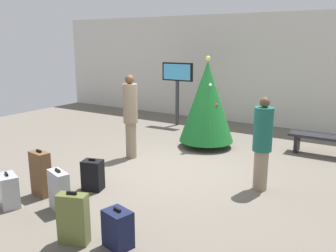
# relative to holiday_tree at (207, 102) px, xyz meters

# --- Properties ---
(ground_plane) EXTENTS (16.00, 16.00, 0.00)m
(ground_plane) POSITION_rel_holiday_tree_xyz_m (0.15, -1.75, -1.17)
(ground_plane) COLOR #665E54
(back_wall) EXTENTS (16.00, 0.20, 3.49)m
(back_wall) POSITION_rel_holiday_tree_xyz_m (0.15, 3.24, 0.58)
(back_wall) COLOR beige
(back_wall) RESTS_ON ground_plane
(holiday_tree) EXTENTS (1.37, 1.37, 2.29)m
(holiday_tree) POSITION_rel_holiday_tree_xyz_m (0.00, 0.00, 0.00)
(holiday_tree) COLOR #4C3319
(holiday_tree) RESTS_ON ground_plane
(flight_info_kiosk) EXTENTS (1.05, 0.13, 1.98)m
(flight_info_kiosk) POSITION_rel_holiday_tree_xyz_m (-1.88, 1.73, 0.26)
(flight_info_kiosk) COLOR #333338
(flight_info_kiosk) RESTS_ON ground_plane
(waiting_bench) EXTENTS (1.50, 0.44, 0.48)m
(waiting_bench) POSITION_rel_holiday_tree_xyz_m (2.63, 0.79, -0.81)
(waiting_bench) COLOR black
(waiting_bench) RESTS_ON ground_plane
(traveller_0) EXTENTS (0.46, 0.46, 1.91)m
(traveller_0) POSITION_rel_holiday_tree_xyz_m (-1.08, -1.72, -0.15)
(traveller_0) COLOR gray
(traveller_0) RESTS_ON ground_plane
(traveller_1) EXTENTS (0.46, 0.46, 1.70)m
(traveller_1) POSITION_rel_holiday_tree_xyz_m (2.05, -1.94, -0.27)
(traveller_1) COLOR gray
(traveller_1) RESTS_ON ground_plane
(suitcase_0) EXTENTS (0.48, 0.32, 0.69)m
(suitcase_0) POSITION_rel_holiday_tree_xyz_m (-0.38, -4.46, -0.84)
(suitcase_0) COLOR #9EA0A5
(suitcase_0) RESTS_ON ground_plane
(suitcase_1) EXTENTS (0.44, 0.31, 0.74)m
(suitcase_1) POSITION_rel_holiday_tree_xyz_m (0.53, -5.02, -0.82)
(suitcase_1) COLOR #59602D
(suitcase_1) RESTS_ON ground_plane
(suitcase_2) EXTENTS (0.42, 0.35, 0.55)m
(suitcase_2) POSITION_rel_holiday_tree_xyz_m (1.08, -4.78, -0.91)
(suitcase_2) COLOR #141938
(suitcase_2) RESTS_ON ground_plane
(suitcase_3) EXTENTS (0.40, 0.26, 0.83)m
(suitcase_3) POSITION_rel_holiday_tree_xyz_m (-1.10, -4.23, -0.77)
(suitcase_3) COLOR brown
(suitcase_3) RESTS_ON ground_plane
(suitcase_4) EXTENTS (0.41, 0.36, 0.59)m
(suitcase_4) POSITION_rel_holiday_tree_xyz_m (-0.51, -3.57, -0.89)
(suitcase_4) COLOR black
(suitcase_4) RESTS_ON ground_plane
(suitcase_5) EXTENTS (0.50, 0.41, 0.57)m
(suitcase_5) POSITION_rel_holiday_tree_xyz_m (-1.21, -4.80, -0.90)
(suitcase_5) COLOR #9EA0A5
(suitcase_5) RESTS_ON ground_plane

